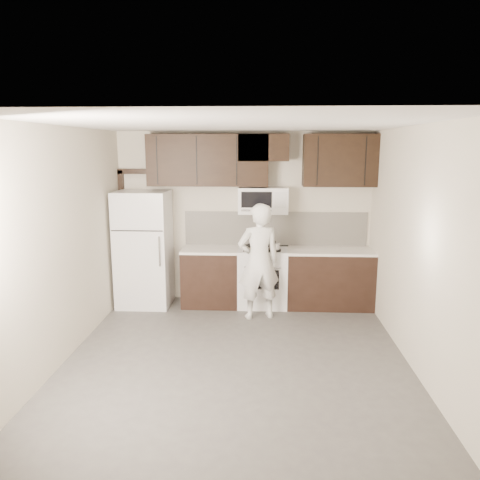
# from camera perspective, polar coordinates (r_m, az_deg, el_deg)

# --- Properties ---
(floor) EXTENTS (4.50, 4.50, 0.00)m
(floor) POSITION_cam_1_polar(r_m,az_deg,el_deg) (5.71, -0.46, -14.24)
(floor) COLOR #4A4845
(floor) RESTS_ON ground
(back_wall) EXTENTS (4.00, 0.00, 4.00)m
(back_wall) POSITION_cam_1_polar(r_m,az_deg,el_deg) (7.48, 0.52, 2.75)
(back_wall) COLOR beige
(back_wall) RESTS_ON ground
(ceiling) EXTENTS (4.50, 4.50, 0.00)m
(ceiling) POSITION_cam_1_polar(r_m,az_deg,el_deg) (5.16, -0.51, 13.94)
(ceiling) COLOR white
(ceiling) RESTS_ON back_wall
(counter_run) EXTENTS (2.95, 0.64, 0.91)m
(counter_run) POSITION_cam_1_polar(r_m,az_deg,el_deg) (7.37, 5.11, -4.55)
(counter_run) COLOR black
(counter_run) RESTS_ON floor
(stove) EXTENTS (0.76, 0.66, 0.94)m
(stove) POSITION_cam_1_polar(r_m,az_deg,el_deg) (7.36, 2.75, -4.49)
(stove) COLOR white
(stove) RESTS_ON floor
(backsplash) EXTENTS (2.90, 0.02, 0.54)m
(backsplash) POSITION_cam_1_polar(r_m,az_deg,el_deg) (7.50, 4.33, 1.42)
(backsplash) COLOR beige
(backsplash) RESTS_ON counter_run
(upper_cabinets) EXTENTS (3.48, 0.35, 0.78)m
(upper_cabinets) POSITION_cam_1_polar(r_m,az_deg,el_deg) (7.22, 2.15, 9.86)
(upper_cabinets) COLOR black
(upper_cabinets) RESTS_ON back_wall
(microwave) EXTENTS (0.76, 0.42, 0.40)m
(microwave) POSITION_cam_1_polar(r_m,az_deg,el_deg) (7.25, 2.84, 4.85)
(microwave) COLOR white
(microwave) RESTS_ON upper_cabinets
(refrigerator) EXTENTS (0.80, 0.76, 1.80)m
(refrigerator) POSITION_cam_1_polar(r_m,az_deg,el_deg) (7.44, -11.62, -1.06)
(refrigerator) COLOR white
(refrigerator) RESTS_ON floor
(door_trim) EXTENTS (0.50, 0.08, 2.12)m
(door_trim) POSITION_cam_1_polar(r_m,az_deg,el_deg) (7.78, -13.78, 1.99)
(door_trim) COLOR black
(door_trim) RESTS_ON floor
(saucepan) EXTENTS (0.29, 0.17, 0.16)m
(saucepan) POSITION_cam_1_polar(r_m,az_deg,el_deg) (7.09, 4.25, -0.83)
(saucepan) COLOR silver
(saucepan) RESTS_ON stove
(baking_tray) EXTENTS (0.43, 0.37, 0.02)m
(baking_tray) POSITION_cam_1_polar(r_m,az_deg,el_deg) (7.11, 2.13, -1.24)
(baking_tray) COLOR black
(baking_tray) RESTS_ON counter_run
(pizza) EXTENTS (0.31, 0.31, 0.02)m
(pizza) POSITION_cam_1_polar(r_m,az_deg,el_deg) (7.10, 2.13, -1.10)
(pizza) COLOR tan
(pizza) RESTS_ON baking_tray
(person) EXTENTS (0.71, 0.56, 1.69)m
(person) POSITION_cam_1_polar(r_m,az_deg,el_deg) (6.73, 2.30, -2.64)
(person) COLOR white
(person) RESTS_ON floor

